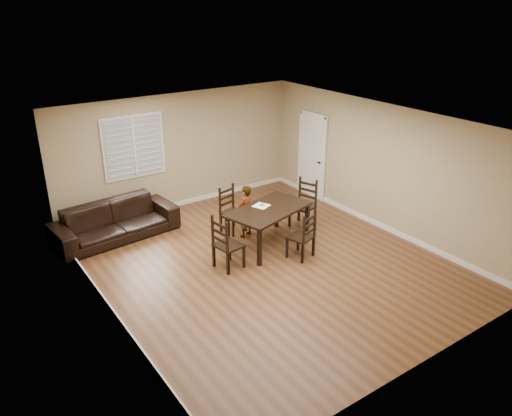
# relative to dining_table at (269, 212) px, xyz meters

# --- Properties ---
(ground) EXTENTS (7.00, 7.00, 0.00)m
(ground) POSITION_rel_dining_table_xyz_m (-0.49, -0.60, -0.72)
(ground) COLOR brown
(ground) RESTS_ON ground
(room) EXTENTS (6.04, 7.04, 2.72)m
(room) POSITION_rel_dining_table_xyz_m (-0.45, -0.42, 1.09)
(room) COLOR tan
(room) RESTS_ON ground
(dining_table) EXTENTS (1.92, 1.39, 0.81)m
(dining_table) POSITION_rel_dining_table_xyz_m (0.00, 0.00, 0.00)
(dining_table) COLOR black
(dining_table) RESTS_ON ground
(chair_near) EXTENTS (0.54, 0.51, 1.01)m
(chair_near) POSITION_rel_dining_table_xyz_m (-0.28, 1.05, -0.26)
(chair_near) COLOR black
(chair_near) RESTS_ON ground
(chair_far) EXTENTS (0.55, 0.53, 0.99)m
(chair_far) POSITION_rel_dining_table_xyz_m (0.24, -0.87, -0.27)
(chair_far) COLOR black
(chair_far) RESTS_ON ground
(chair_left) EXTENTS (0.51, 0.54, 1.06)m
(chair_left) POSITION_rel_dining_table_xyz_m (-1.27, -0.33, -0.24)
(chair_left) COLOR black
(chair_left) RESTS_ON ground
(chair_right) EXTENTS (0.57, 0.59, 1.05)m
(chair_right) POSITION_rel_dining_table_xyz_m (1.26, 0.35, -0.24)
(chair_right) COLOR black
(chair_right) RESTS_ON ground
(child) EXTENTS (0.48, 0.39, 1.13)m
(child) POSITION_rel_dining_table_xyz_m (-0.17, 0.60, -0.16)
(child) COLOR gray
(child) RESTS_ON ground
(napkin) EXTENTS (0.37, 0.37, 0.00)m
(napkin) POSITION_rel_dining_table_xyz_m (-0.05, 0.19, 0.09)
(napkin) COLOR white
(napkin) RESTS_ON dining_table
(donut) EXTENTS (0.10, 0.10, 0.04)m
(donut) POSITION_rel_dining_table_xyz_m (-0.03, 0.19, 0.11)
(donut) COLOR #AF873F
(donut) RESTS_ON napkin
(sofa) EXTENTS (2.64, 1.24, 0.75)m
(sofa) POSITION_rel_dining_table_xyz_m (-2.44, 2.09, -0.35)
(sofa) COLOR black
(sofa) RESTS_ON ground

